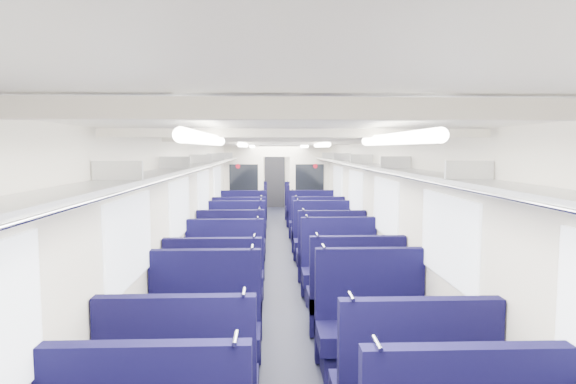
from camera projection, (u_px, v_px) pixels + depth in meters
floor at (279, 261)px, 9.50m from camera, size 2.80×18.00×0.01m
ceiling at (279, 141)px, 9.29m from camera, size 2.80×18.00×0.01m
wall_left at (207, 202)px, 9.34m from camera, size 0.02×18.00×2.35m
dado_left at (208, 244)px, 9.42m from camera, size 0.03×17.90×0.70m
wall_right at (351, 202)px, 9.45m from camera, size 0.02×18.00×2.35m
dado_right at (350, 243)px, 9.52m from camera, size 0.03×17.90×0.70m
wall_far at (275, 176)px, 18.35m from camera, size 2.80×0.02×2.35m
luggage_rack_left at (216, 161)px, 9.28m from camera, size 0.36×17.40×0.18m
luggage_rack_right at (342, 161)px, 9.37m from camera, size 0.36×17.40×0.18m
windows at (280, 191)px, 8.92m from camera, size 2.78×15.60×0.75m
ceiling_fittings at (279, 144)px, 9.04m from camera, size 2.70×16.06×0.11m
end_door at (275, 181)px, 18.31m from camera, size 0.75×0.06×2.00m
bulkhead at (277, 185)px, 12.89m from camera, size 2.80×0.10×2.35m
seat_6 at (204, 335)px, 4.73m from camera, size 1.11×0.61×1.23m
seat_7 at (372, 333)px, 4.81m from camera, size 1.11×0.61×1.23m
seat_8 at (215, 305)px, 5.67m from camera, size 1.11×0.61×1.23m
seat_9 at (355, 301)px, 5.79m from camera, size 1.11×0.61×1.23m
seat_10 at (224, 278)px, 6.83m from camera, size 1.11×0.61×1.23m
seat_11 at (340, 275)px, 7.02m from camera, size 1.11×0.61×1.23m
seat_12 at (232, 257)px, 8.17m from camera, size 1.11×0.61×1.23m
seat_13 at (330, 258)px, 8.10m from camera, size 1.11×0.61×1.23m
seat_14 at (236, 244)px, 9.28m from camera, size 1.11×0.61×1.23m
seat_15 at (322, 244)px, 9.32m from camera, size 1.11×0.61×1.23m
seat_16 at (240, 235)px, 10.29m from camera, size 1.11×0.61×1.23m
seat_17 at (317, 234)px, 10.37m from camera, size 1.11×0.61×1.23m
seat_18 at (243, 225)px, 11.61m from camera, size 1.11×0.61×1.23m
seat_19 at (312, 225)px, 11.69m from camera, size 1.11×0.61×1.23m
seat_20 at (247, 215)px, 13.45m from camera, size 1.11×0.61×1.23m
seat_21 at (306, 213)px, 13.70m from camera, size 1.11×0.61×1.23m
seat_22 at (249, 209)px, 14.80m from camera, size 1.11×0.61×1.23m
seat_23 at (303, 209)px, 14.74m from camera, size 1.11×0.61×1.23m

